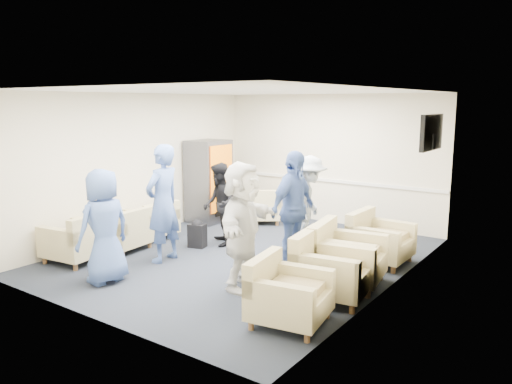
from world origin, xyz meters
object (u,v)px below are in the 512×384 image
Objects in this scene: vending_machine at (209,181)px; person_back_right at (309,204)px; armchair_right_near at (285,296)px; armchair_right_far at (377,241)px; person_mid_left at (163,203)px; person_front_right at (243,226)px; armchair_corner at (262,208)px; armchair_right_midnear at (328,270)px; armchair_left_mid at (125,232)px; armchair_right_midfar at (344,258)px; person_back_left at (220,204)px; armchair_left_near at (79,241)px; armchair_left_far at (153,223)px; person_mid_right at (293,209)px; person_front_left at (104,226)px.

vending_machine is 1.06× the size of person_back_right.
armchair_right_far is at bearing -9.44° from armchair_right_near.
person_front_right is (1.75, -0.22, -0.07)m from person_mid_left.
armchair_right_midnear is at bearing 101.63° from armchair_corner.
armchair_left_mid is 1.16m from person_mid_left.
person_back_right reaches higher than armchair_right_midnear.
armchair_right_midfar is at bearing 95.50° from armchair_left_mid.
armchair_right_midfar is 0.60× the size of person_front_right.
vending_machine is (-1.00, -0.53, 0.56)m from armchair_corner.
armchair_left_mid is at bearing -88.05° from person_back_left.
person_mid_left is at bearing 120.70° from armchair_left_near.
armchair_right_midnear is at bearing 96.91° from armchair_left_near.
person_front_right is at bearing 80.21° from armchair_left_mid.
armchair_right_near is 5.27m from vending_machine.
armchair_left_mid is at bearing 166.63° from armchair_left_near.
person_back_right is (-1.22, -0.08, 0.48)m from armchair_right_far.
vending_machine is 4.00m from person_front_right.
armchair_right_far is (3.96, 1.07, 0.04)m from armchair_left_far.
armchair_corner is 0.58× the size of person_mid_left.
armchair_right_near is (3.81, -0.87, 0.01)m from armchair_left_mid.
armchair_right_midfar is 3.80m from armchair_corner.
person_mid_right is at bearing 114.33° from person_mid_left.
armchair_right_midnear is 0.57× the size of person_mid_right.
armchair_right_far is (-0.03, 1.76, -0.02)m from armchair_right_midnear.
vending_machine is at bearing -171.87° from armchair_left_far.
person_front_right reaches higher than person_front_left.
person_mid_left reaches higher than person_mid_right.
person_mid_left is at bearing -173.65° from person_front_left.
armchair_corner is at bearing 46.81° from person_mid_right.
vending_machine is at bearing -178.55° from person_back_left.
person_back_left is 0.90× the size of person_back_right.
armchair_left_far is 0.48× the size of person_front_right.
armchair_left_mid is at bearing -85.18° from vending_machine.
armchair_left_far is 0.82× the size of armchair_right_midnear.
person_back_left is (-2.69, -0.67, 0.40)m from armchair_right_far.
armchair_left_mid is at bearing 40.35° from armchair_corner.
person_front_right is at bearing 50.34° from armchair_right_near.
armchair_right_near is at bearing 170.98° from armchair_right_midfar.
vending_machine is at bearing 40.83° from armchair_right_near.
person_back_right is (1.47, 0.60, 0.08)m from person_back_left.
person_back_left is at bearing 32.83° from person_front_right.
person_back_left reaches higher than armchair_right_far.
vending_machine reaches higher than armchair_left_mid.
person_mid_left reaches higher than armchair_right_midnear.
person_front_right is (-1.07, -0.93, 0.51)m from armchair_right_midfar.
armchair_left_mid is at bearing 83.42° from armchair_right_midnear.
armchair_left_near is 2.43m from person_back_left.
person_front_left reaches higher than armchair_left_far.
armchair_left_far is 0.89× the size of armchair_right_near.
armchair_corner is (0.89, 3.87, -0.02)m from armchair_left_near.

